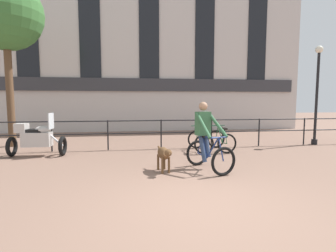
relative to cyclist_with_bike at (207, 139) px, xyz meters
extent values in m
plane|color=#7A5B4C|center=(-0.80, -2.24, -0.76)|extent=(60.00, 60.00, 0.00)
cylinder|color=black|center=(-4.55, 2.96, -0.24)|extent=(0.05, 0.05, 1.05)
cylinder|color=black|center=(-2.67, 2.96, -0.24)|extent=(0.05, 0.05, 1.05)
cylinder|color=black|center=(-0.80, 2.96, -0.24)|extent=(0.05, 0.05, 1.05)
cylinder|color=black|center=(1.08, 2.96, -0.24)|extent=(0.05, 0.05, 1.05)
cylinder|color=black|center=(2.95, 2.96, -0.24)|extent=(0.05, 0.05, 1.05)
cylinder|color=black|center=(4.83, 2.96, -0.24)|extent=(0.05, 0.05, 1.05)
cylinder|color=black|center=(-0.80, 2.96, 0.26)|extent=(15.00, 0.04, 0.04)
cylinder|color=black|center=(-0.80, 2.96, -0.19)|extent=(15.00, 0.04, 0.04)
cube|color=beige|center=(-0.80, 8.76, 3.96)|extent=(18.00, 0.60, 9.45)
cube|color=#333338|center=(-0.80, 8.40, 1.84)|extent=(17.10, 0.12, 0.70)
cube|color=black|center=(-7.10, 8.43, 4.43)|extent=(1.10, 0.06, 5.29)
cube|color=black|center=(-3.95, 8.43, 4.43)|extent=(1.10, 0.06, 5.29)
cube|color=black|center=(-0.80, 8.43, 4.43)|extent=(1.10, 0.06, 5.29)
cube|color=black|center=(2.35, 8.43, 4.43)|extent=(1.10, 0.06, 5.29)
cube|color=black|center=(5.50, 8.43, 4.43)|extent=(1.10, 0.06, 5.29)
torus|color=black|center=(0.21, -0.65, -0.42)|extent=(0.67, 0.28, 0.68)
torus|color=black|center=(-0.13, 0.39, -0.42)|extent=(0.67, 0.28, 0.68)
cylinder|color=navy|center=(0.08, -0.25, -0.19)|extent=(0.19, 0.48, 0.60)
cylinder|color=navy|center=(-0.02, 0.07, -0.22)|extent=(0.11, 0.23, 0.52)
cylinder|color=navy|center=(0.05, -0.15, 0.07)|extent=(0.24, 0.64, 0.10)
cylinder|color=navy|center=(-0.06, 0.18, -0.45)|extent=(0.16, 0.43, 0.08)
cylinder|color=navy|center=(-0.09, 0.28, -0.19)|extent=(0.11, 0.26, 0.47)
cylinder|color=navy|center=(0.18, -0.56, -0.16)|extent=(0.10, 0.22, 0.54)
cylinder|color=navy|center=(0.15, -0.47, 0.10)|extent=(0.47, 0.18, 0.03)
cube|color=black|center=(-0.05, 0.16, 0.06)|extent=(0.19, 0.27, 0.05)
cube|color=#33603D|center=(-0.05, 0.16, 0.39)|extent=(0.41, 0.32, 0.60)
sphere|color=#A87A5B|center=(-0.05, 0.16, 0.83)|extent=(0.22, 0.22, 0.22)
cylinder|color=#33603D|center=(-0.15, -0.22, 0.37)|extent=(0.24, 0.71, 0.60)
cylinder|color=#33603D|center=(0.25, -0.09, 0.37)|extent=(0.35, 0.69, 0.60)
cylinder|color=navy|center=(-0.09, 0.05, -0.25)|extent=(0.22, 0.32, 0.69)
cylinder|color=navy|center=(0.05, 0.09, -0.19)|extent=(0.17, 0.32, 0.58)
ellipsoid|color=brown|center=(-1.11, -0.07, -0.31)|extent=(0.35, 0.62, 0.30)
cylinder|color=brown|center=(-1.07, -0.30, -0.29)|extent=(0.19, 0.18, 0.17)
sphere|color=brown|center=(-1.04, -0.45, -0.23)|extent=(0.17, 0.17, 0.17)
cone|color=brown|center=(-1.03, -0.53, -0.24)|extent=(0.11, 0.12, 0.09)
cylinder|color=brown|center=(-1.16, 0.28, -0.25)|extent=(0.08, 0.20, 0.11)
cylinder|color=brown|center=(-1.16, -0.27, -0.57)|extent=(0.06, 0.06, 0.39)
cylinder|color=brown|center=(-0.99, -0.24, -0.57)|extent=(0.06, 0.06, 0.39)
cylinder|color=brown|center=(-1.22, 0.10, -0.57)|extent=(0.06, 0.06, 0.39)
cylinder|color=brown|center=(-1.06, 0.13, -0.57)|extent=(0.06, 0.06, 0.39)
torus|color=black|center=(-4.01, 2.22, -0.45)|extent=(0.15, 0.63, 0.62)
torus|color=black|center=(-5.54, 2.30, -0.45)|extent=(0.15, 0.63, 0.62)
cube|color=#B7B2AD|center=(-4.78, 2.26, -0.23)|extent=(0.86, 0.44, 0.44)
ellipsoid|color=#B7B2AD|center=(-4.59, 2.25, 0.07)|extent=(0.50, 0.35, 0.24)
cube|color=black|center=(-4.88, 2.27, 0.04)|extent=(0.58, 0.33, 0.10)
cylinder|color=#B2B2B7|center=(-4.21, 2.23, -0.27)|extent=(0.43, 0.08, 0.41)
cube|color=silver|center=(-4.34, 2.24, 0.34)|extent=(0.05, 0.44, 0.50)
cube|color=#B7B2AD|center=(-5.22, 2.28, 0.13)|extent=(0.34, 0.38, 0.28)
torus|color=black|center=(0.48, 2.84, -0.43)|extent=(0.66, 0.08, 0.66)
torus|color=black|center=(0.46, 1.79, -0.43)|extent=(0.66, 0.08, 0.66)
cylinder|color=#194C2D|center=(0.47, 2.43, -0.20)|extent=(0.04, 0.47, 0.58)
cylinder|color=#194C2D|center=(0.47, 2.11, -0.24)|extent=(0.04, 0.22, 0.51)
cylinder|color=#194C2D|center=(0.47, 2.33, 0.05)|extent=(0.05, 0.63, 0.10)
cylinder|color=#194C2D|center=(0.46, 2.00, -0.46)|extent=(0.04, 0.42, 0.07)
cylinder|color=#194C2D|center=(0.46, 1.90, -0.21)|extent=(0.03, 0.25, 0.46)
cylinder|color=#194C2D|center=(0.48, 2.74, -0.18)|extent=(0.03, 0.21, 0.52)
cylinder|color=#194C2D|center=(0.48, 2.65, 0.08)|extent=(0.48, 0.04, 0.03)
cube|color=black|center=(0.46, 2.02, 0.03)|extent=(0.13, 0.24, 0.05)
torus|color=black|center=(1.22, 2.84, -0.43)|extent=(0.66, 0.07, 0.66)
torus|color=black|center=(1.23, 1.79, -0.43)|extent=(0.66, 0.07, 0.66)
cylinder|color=#194C2D|center=(1.22, 2.43, -0.20)|extent=(0.04, 0.47, 0.58)
cylinder|color=#194C2D|center=(1.23, 2.11, -0.24)|extent=(0.03, 0.22, 0.51)
cylinder|color=#194C2D|center=(1.22, 2.33, 0.05)|extent=(0.04, 0.63, 0.10)
cylinder|color=#194C2D|center=(1.23, 2.00, -0.46)|extent=(0.03, 0.42, 0.07)
cylinder|color=#194C2D|center=(1.23, 1.90, -0.21)|extent=(0.03, 0.25, 0.46)
cylinder|color=#194C2D|center=(1.22, 2.74, -0.18)|extent=(0.03, 0.21, 0.52)
cylinder|color=#194C2D|center=(1.22, 2.65, 0.08)|extent=(0.48, 0.03, 0.03)
cube|color=black|center=(1.23, 2.02, 0.03)|extent=(0.12, 0.24, 0.05)
cylinder|color=black|center=(5.32, 3.00, -0.66)|extent=(0.22, 0.22, 0.20)
cylinder|color=black|center=(5.32, 3.00, 1.02)|extent=(0.10, 0.10, 3.57)
sphere|color=silver|center=(5.32, 3.00, 2.92)|extent=(0.28, 0.28, 0.28)
cylinder|color=brown|center=(-6.31, 4.22, 1.31)|extent=(0.26, 0.26, 4.15)
sphere|color=#386B33|center=(-6.31, 4.22, 4.11)|extent=(2.62, 2.62, 2.62)
camera|label=1|loc=(-1.90, -6.31, 0.97)|focal=28.00mm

